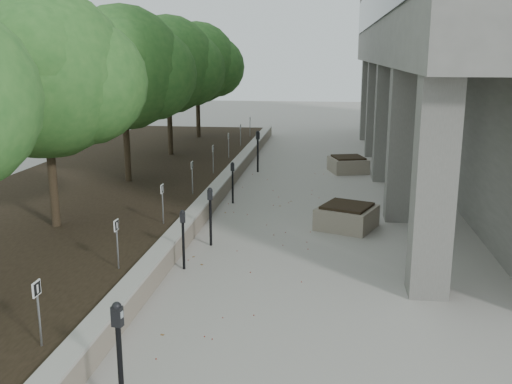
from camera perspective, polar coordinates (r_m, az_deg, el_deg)
The scene contains 23 objects.
ground at distance 10.48m, azimuth -1.84°, elevation -11.11°, with size 90.00×90.00×0.00m, color #A09B94.
retaining_wall at distance 19.15m, azimuth -2.96°, elevation 1.08°, with size 0.39×26.00×0.50m, color gray, non-canonical shape.
planting_bed at distance 20.14m, azimuth -13.30°, elevation 1.20°, with size 7.00×26.00×0.40m, color #2E2217.
crabapple_tree_2 at distance 13.98m, azimuth -19.85°, elevation 7.61°, with size 4.60×4.00×5.44m, color #2C6225, non-canonical shape.
crabapple_tree_3 at distance 18.56m, azimuth -12.83°, elevation 9.33°, with size 4.60×4.00×5.44m, color #2C6225, non-canonical shape.
crabapple_tree_4 at distance 23.31m, azimuth -8.59°, elevation 10.29°, with size 4.60×4.00×5.44m, color #2C6225, non-canonical shape.
crabapple_tree_5 at distance 28.15m, azimuth -5.78°, elevation 10.90°, with size 4.60×4.00×5.44m, color #2C6225, non-canonical shape.
parking_sign_1 at distance 8.65m, azimuth -20.55°, elevation -11.15°, with size 0.04×0.22×0.96m, color black, non-canonical shape.
parking_sign_2 at distance 11.19m, azimuth -13.47°, elevation -5.02°, with size 0.04×0.22×0.96m, color black, non-canonical shape.
parking_sign_3 at distance 13.92m, azimuth -9.15°, elevation -1.18°, with size 0.04×0.22×0.96m, color black, non-canonical shape.
parking_sign_4 at distance 16.73m, azimuth -6.27°, elevation 1.40°, with size 0.04×0.22×0.96m, color black, non-canonical shape.
parking_sign_5 at distance 19.61m, azimuth -4.23°, elevation 3.22°, with size 0.04×0.22×0.96m, color black, non-canonical shape.
parking_sign_6 at distance 22.51m, azimuth -2.71°, elevation 4.58°, with size 0.04×0.22×0.96m, color black, non-canonical shape.
parking_sign_7 at distance 25.44m, azimuth -1.53°, elevation 5.62°, with size 0.04×0.22×0.96m, color black, non-canonical shape.
parking_sign_8 at distance 28.38m, azimuth -0.59°, elevation 6.44°, with size 0.04×0.22×0.96m, color black, non-canonical shape.
parking_meter_1 at distance 7.49m, azimuth -13.23°, elevation -15.70°, with size 0.15×0.11×1.50m, color black, non-canonical shape.
parking_meter_2 at distance 12.02m, azimuth -7.16°, elevation -4.67°, with size 0.13×0.09×1.27m, color black, non-canonical shape.
parking_meter_3 at distance 13.41m, azimuth -4.50°, elevation -2.43°, with size 0.14×0.10×1.38m, color black, non-canonical shape.
parking_meter_4 at distance 17.17m, azimuth -2.31°, elevation 0.91°, with size 0.12×0.09×1.25m, color black, non-canonical shape.
parking_meter_5 at distance 21.72m, azimuth 0.17°, elevation 4.01°, with size 0.15×0.11×1.57m, color black, non-canonical shape.
planter_front at distance 14.99m, azimuth 8.90°, elevation -2.36°, with size 1.32×1.32×0.62m, color gray, non-canonical shape.
planter_back at distance 22.07m, azimuth 9.03°, elevation 2.72°, with size 1.28×1.28×0.60m, color gray, non-canonical shape.
berry_scatter at distance 15.13m, azimuth 0.80°, elevation -3.22°, with size 3.30×14.10×0.02m, color maroon, non-canonical shape.
Camera 1 is at (1.55, -9.40, 4.36)m, focal length 40.72 mm.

